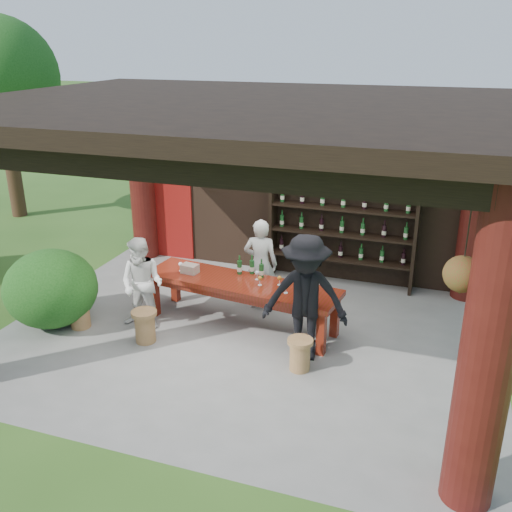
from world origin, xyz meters
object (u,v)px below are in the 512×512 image
(tasting_table, at_px, (241,288))
(guest_man, at_px, (305,298))
(host, at_px, (261,264))
(wine_shelf, at_px, (342,222))
(guest_woman, at_px, (142,284))
(stool_near_left, at_px, (145,325))
(stool_far_left, at_px, (80,311))
(napkin_basket, at_px, (190,269))
(stool_near_right, at_px, (300,354))

(tasting_table, distance_m, guest_man, 1.35)
(host, bearing_deg, wine_shelf, -132.46)
(guest_woman, relative_size, guest_man, 0.80)
(tasting_table, relative_size, guest_woman, 2.19)
(tasting_table, distance_m, host, 0.73)
(stool_near_left, distance_m, guest_woman, 0.67)
(wine_shelf, height_order, guest_man, wine_shelf)
(guest_man, bearing_deg, stool_far_left, 176.44)
(host, height_order, napkin_basket, host)
(host, relative_size, napkin_basket, 5.94)
(wine_shelf, distance_m, host, 1.84)
(host, xyz_separation_m, guest_man, (1.09, -1.33, 0.14))
(guest_woman, bearing_deg, napkin_basket, 48.18)
(napkin_basket, bearing_deg, guest_man, -18.10)
(wine_shelf, height_order, stool_near_right, wine_shelf)
(host, bearing_deg, stool_near_left, 46.68)
(napkin_basket, bearing_deg, stool_near_left, -105.42)
(tasting_table, distance_m, guest_woman, 1.52)
(stool_far_left, height_order, guest_woman, guest_woman)
(wine_shelf, distance_m, stool_near_left, 3.99)
(guest_woman, relative_size, napkin_basket, 5.60)
(tasting_table, height_order, stool_near_left, tasting_table)
(wine_shelf, height_order, host, wine_shelf)
(stool_near_right, distance_m, stool_far_left, 3.57)
(stool_near_left, height_order, napkin_basket, napkin_basket)
(tasting_table, relative_size, stool_near_right, 6.85)
(stool_near_right, bearing_deg, guest_man, 95.88)
(stool_near_right, bearing_deg, wine_shelf, 91.34)
(wine_shelf, bearing_deg, napkin_basket, -133.79)
(tasting_table, relative_size, stool_far_left, 6.29)
(wine_shelf, bearing_deg, guest_woman, -133.32)
(tasting_table, height_order, stool_far_left, tasting_table)
(stool_near_left, bearing_deg, wine_shelf, 53.63)
(wine_shelf, distance_m, guest_woman, 3.75)
(tasting_table, bearing_deg, stool_near_right, -38.69)
(tasting_table, xyz_separation_m, napkin_basket, (-0.89, 0.06, 0.19))
(wine_shelf, bearing_deg, tasting_table, -117.51)
(tasting_table, bearing_deg, stool_near_left, -140.74)
(stool_near_left, bearing_deg, stool_near_right, -0.07)
(stool_near_right, relative_size, guest_man, 0.25)
(guest_woman, bearing_deg, tasting_table, 20.43)
(stool_far_left, bearing_deg, guest_woman, 20.30)
(stool_near_right, height_order, napkin_basket, napkin_basket)
(wine_shelf, distance_m, tasting_table, 2.50)
(stool_near_left, bearing_deg, guest_man, 8.38)
(stool_near_left, bearing_deg, tasting_table, 39.26)
(wine_shelf, height_order, napkin_basket, wine_shelf)
(guest_man, xyz_separation_m, napkin_basket, (-2.06, 0.67, -0.10))
(stool_near_left, xyz_separation_m, napkin_basket, (0.28, 1.02, 0.55))
(wine_shelf, bearing_deg, host, -125.90)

